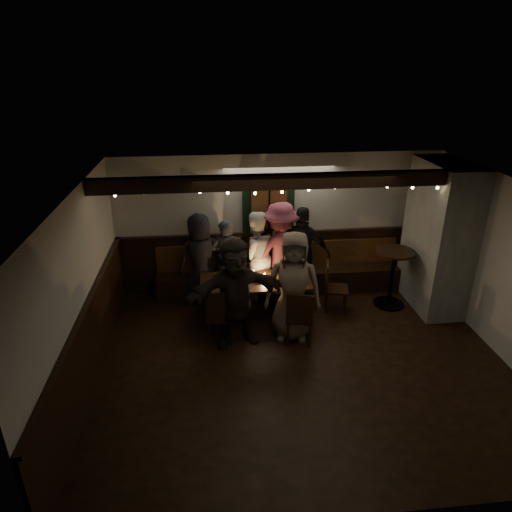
{
  "coord_description": "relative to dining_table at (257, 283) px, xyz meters",
  "views": [
    {
      "loc": [
        -1.28,
        -5.46,
        4.18
      ],
      "look_at": [
        -0.52,
        1.6,
        1.05
      ],
      "focal_mm": 32.0,
      "sensor_mm": 36.0,
      "label": 1
    }
  ],
  "objects": [
    {
      "name": "dining_table",
      "position": [
        0.0,
        0.0,
        0.0
      ],
      "size": [
        1.92,
        0.82,
        0.83
      ],
      "color": "black",
      "rests_on": "ground"
    },
    {
      "name": "room",
      "position": [
        1.59,
        0.02,
        0.45
      ],
      "size": [
        6.02,
        5.01,
        2.62
      ],
      "color": "black",
      "rests_on": "ground"
    },
    {
      "name": "high_top",
      "position": [
        2.44,
        0.13,
        0.05
      ],
      "size": [
        0.67,
        0.67,
        1.07
      ],
      "color": "black",
      "rests_on": "ground"
    },
    {
      "name": "person_d",
      "position": [
        0.5,
        0.68,
        0.29
      ],
      "size": [
        1.32,
        0.97,
        1.83
      ],
      "primitive_type": "imported",
      "rotation": [
        0.0,
        0.0,
        3.41
      ],
      "color": "brown",
      "rests_on": "ground"
    },
    {
      "name": "chair_near_right",
      "position": [
        0.56,
        -0.91,
        -0.11
      ],
      "size": [
        0.51,
        0.51,
        0.92
      ],
      "color": "black",
      "rests_on": "ground"
    },
    {
      "name": "person_a",
      "position": [
        -0.95,
        0.68,
        0.2
      ],
      "size": [
        0.94,
        0.76,
        1.67
      ],
      "primitive_type": "imported",
      "rotation": [
        0.0,
        0.0,
        3.47
      ],
      "color": "black",
      "rests_on": "ground"
    },
    {
      "name": "chair_end",
      "position": [
        1.33,
        0.08,
        -0.13
      ],
      "size": [
        0.49,
        0.49,
        0.89
      ],
      "color": "black",
      "rests_on": "ground"
    },
    {
      "name": "chair_near_left",
      "position": [
        -0.65,
        -0.75,
        -0.1
      ],
      "size": [
        0.47,
        0.47,
        0.94
      ],
      "color": "black",
      "rests_on": "ground"
    },
    {
      "name": "person_c",
      "position": [
        0.03,
        0.68,
        0.22
      ],
      "size": [
        0.95,
        0.82,
        1.69
      ],
      "primitive_type": "imported",
      "rotation": [
        0.0,
        0.0,
        3.39
      ],
      "color": "silver",
      "rests_on": "ground"
    },
    {
      "name": "person_e",
      "position": [
        0.89,
        0.64,
        0.24
      ],
      "size": [
        1.11,
        0.73,
        1.75
      ],
      "primitive_type": "imported",
      "rotation": [
        0.0,
        0.0,
        2.82
      ],
      "color": "black",
      "rests_on": "ground"
    },
    {
      "name": "person_b",
      "position": [
        -0.49,
        0.69,
        0.15
      ],
      "size": [
        0.61,
        0.44,
        1.56
      ],
      "primitive_type": "imported",
      "rotation": [
        0.0,
        0.0,
        3.02
      ],
      "color": "#31323B",
      "rests_on": "ground"
    },
    {
      "name": "person_g",
      "position": [
        0.48,
        -0.68,
        0.27
      ],
      "size": [
        0.96,
        0.7,
        1.8
      ],
      "primitive_type": "imported",
      "rotation": [
        0.0,
        0.0,
        -0.16
      ],
      "color": "#6F5E4A",
      "rests_on": "ground"
    },
    {
      "name": "person_f",
      "position": [
        -0.41,
        -0.76,
        0.25
      ],
      "size": [
        1.7,
        0.86,
        1.76
      ],
      "primitive_type": "imported",
      "rotation": [
        0.0,
        0.0,
        0.22
      ],
      "color": "black",
      "rests_on": "ground"
    }
  ]
}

